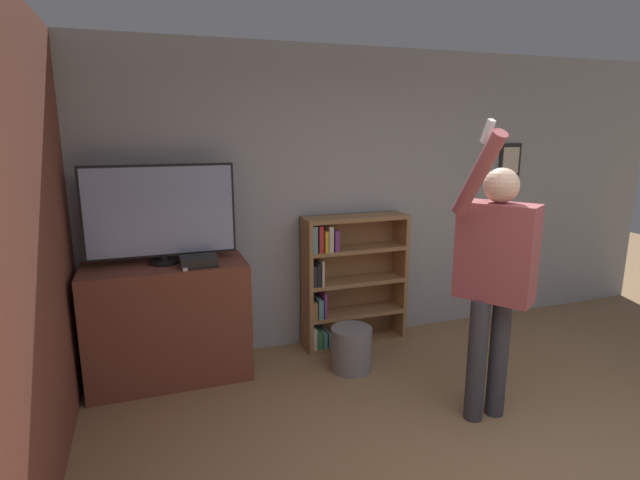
{
  "coord_description": "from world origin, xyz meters",
  "views": [
    {
      "loc": [
        -1.91,
        -1.5,
        2.0
      ],
      "look_at": [
        -0.78,
        1.7,
        1.23
      ],
      "focal_mm": 28.0,
      "sensor_mm": 36.0,
      "label": 1
    }
  ],
  "objects_px": {
    "bookshelf": "(346,281)",
    "waste_bin": "(351,349)",
    "game_console": "(199,261)",
    "person": "(495,270)",
    "television": "(161,213)"
  },
  "relations": [
    {
      "from": "television",
      "to": "waste_bin",
      "type": "height_order",
      "value": "television"
    },
    {
      "from": "person",
      "to": "television",
      "type": "bearing_deg",
      "value": -156.44
    },
    {
      "from": "television",
      "to": "bookshelf",
      "type": "height_order",
      "value": "television"
    },
    {
      "from": "television",
      "to": "person",
      "type": "distance_m",
      "value": 2.47
    },
    {
      "from": "game_console",
      "to": "waste_bin",
      "type": "relative_size",
      "value": 0.74
    },
    {
      "from": "game_console",
      "to": "waste_bin",
      "type": "xyz_separation_m",
      "value": [
        1.19,
        -0.23,
        -0.81
      ]
    },
    {
      "from": "game_console",
      "to": "person",
      "type": "xyz_separation_m",
      "value": [
        1.8,
        -1.19,
        0.08
      ]
    },
    {
      "from": "television",
      "to": "bookshelf",
      "type": "xyz_separation_m",
      "value": [
        1.59,
        0.13,
        -0.75
      ]
    },
    {
      "from": "waste_bin",
      "to": "television",
      "type": "bearing_deg",
      "value": 164.96
    },
    {
      "from": "television",
      "to": "person",
      "type": "xyz_separation_m",
      "value": [
        2.05,
        -1.35,
        -0.28
      ]
    },
    {
      "from": "bookshelf",
      "to": "waste_bin",
      "type": "xyz_separation_m",
      "value": [
        -0.16,
        -0.51,
        -0.42
      ]
    },
    {
      "from": "person",
      "to": "game_console",
      "type": "bearing_deg",
      "value": -156.66
    },
    {
      "from": "bookshelf",
      "to": "waste_bin",
      "type": "distance_m",
      "value": 0.68
    },
    {
      "from": "bookshelf",
      "to": "waste_bin",
      "type": "bearing_deg",
      "value": -107.11
    },
    {
      "from": "person",
      "to": "bookshelf",
      "type": "bearing_deg",
      "value": 164.11
    }
  ]
}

